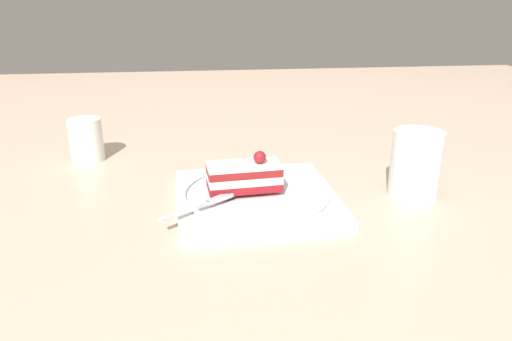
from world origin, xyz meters
TOP-DOWN VIEW (x-y plane):
  - ground_plane at (0.00, 0.00)m, footprint 2.40×2.40m
  - dessert_plate at (-0.02, 0.02)m, footprint 0.25×0.25m
  - cake_slice at (-0.00, 0.02)m, footprint 0.11×0.06m
  - fork at (0.07, 0.08)m, footprint 0.10×0.08m
  - drink_glass_near at (-0.26, 0.03)m, footprint 0.08×0.08m
  - drink_glass_far at (0.27, -0.20)m, footprint 0.06×0.06m

SIDE VIEW (x-z plane):
  - ground_plane at x=0.00m, z-range 0.00..0.00m
  - dessert_plate at x=-0.02m, z-range 0.00..0.02m
  - fork at x=0.07m, z-range 0.02..0.03m
  - drink_glass_far at x=0.27m, z-range 0.00..0.08m
  - cake_slice at x=0.00m, z-range 0.01..0.07m
  - drink_glass_near at x=-0.26m, z-range 0.00..0.10m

